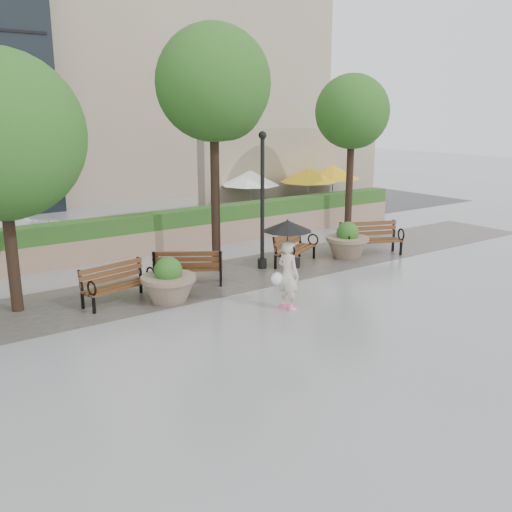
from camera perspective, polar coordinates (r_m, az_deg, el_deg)
ground at (r=13.77m, az=-0.42°, el=-5.70°), size 100.00×100.00×0.00m
cobble_strip at (r=16.19m, az=-6.57°, el=-2.70°), size 28.00×3.20×0.01m
hedge_wall at (r=19.51m, az=-12.38°, el=1.98°), size 24.00×0.80×1.35m
cafe_wall at (r=26.80m, az=3.87°, el=8.44°), size 10.00×0.60×4.00m
cafe_hedge at (r=25.03m, az=6.13°, el=4.39°), size 8.00×0.50×0.90m
asphalt_street at (r=23.31m, az=-16.24°, el=2.05°), size 40.00×7.00×0.00m
bldg_stone at (r=38.21m, az=-8.74°, el=22.07°), size 18.00×10.00×20.00m
bench_1 at (r=14.78m, az=-13.61°, el=-3.51°), size 1.92×1.07×0.98m
bench_2 at (r=16.00m, az=-6.76°, el=-1.80°), size 1.98×1.65×1.02m
bench_3 at (r=18.09m, az=3.93°, el=0.13°), size 1.98×1.46×1.00m
bench_4 at (r=19.54m, az=11.39°, el=1.03°), size 2.18×1.51×1.10m
planter_left at (r=14.60m, az=-8.73°, el=-2.81°), size 1.39×1.39×1.17m
planter_right at (r=19.07m, az=9.11°, el=1.25°), size 1.42×1.42×1.19m
lamppost at (r=17.20m, az=0.64°, el=4.65°), size 0.28×0.28×4.15m
tree_0 at (r=14.44m, az=-23.73°, el=10.58°), size 3.89×3.87×6.11m
tree_1 at (r=17.94m, az=-3.98°, el=16.37°), size 3.56×3.48×7.26m
tree_2 at (r=23.29m, az=9.72°, el=13.72°), size 3.06×2.89×6.15m
patio_umb_white at (r=24.09m, az=-0.58°, el=7.79°), size 2.50×2.50×2.30m
patio_umb_yellow_a at (r=25.27m, az=5.25°, el=8.03°), size 2.50×2.50×2.30m
patio_umb_yellow_b at (r=26.64m, az=7.71°, el=8.28°), size 2.50×2.50×2.30m
car_right at (r=21.69m, az=-24.21°, el=2.43°), size 4.41×1.56×1.45m
pedestrian at (r=13.73m, az=3.19°, el=0.03°), size 1.19×1.19×2.18m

